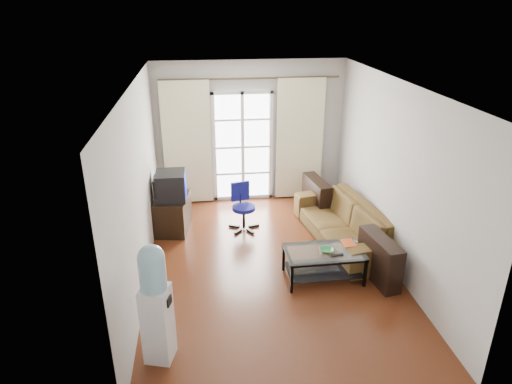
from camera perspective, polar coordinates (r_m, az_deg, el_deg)
floor at (r=6.98m, az=1.73°, el=-9.13°), size 5.20×5.20×0.00m
ceiling at (r=5.99m, az=2.05°, el=13.29°), size 5.20×5.20×0.00m
wall_back at (r=8.80m, az=-0.75°, el=7.49°), size 3.60×0.02×2.70m
wall_front at (r=4.11m, az=7.61°, el=-12.33°), size 3.60×0.02×2.70m
wall_left at (r=6.35m, az=-14.39°, el=0.43°), size 0.02×5.20×2.70m
wall_right at (r=6.86m, az=16.91°, el=1.86°), size 0.02×5.20×2.70m
french_door at (r=8.81m, az=-1.68°, el=5.64°), size 1.16×0.06×2.15m
curtain_rod at (r=8.48m, az=-0.71°, el=14.03°), size 3.30×0.04×0.04m
curtain_left at (r=8.68m, az=-8.60°, el=5.98°), size 0.90×0.07×2.35m
curtain_right at (r=8.88m, az=5.48°, el=6.53°), size 0.90×0.07×2.35m
radiator at (r=9.16m, az=4.33°, el=1.31°), size 0.64×0.12×0.64m
sofa at (r=7.60m, az=10.90°, el=-3.82°), size 2.54×1.56×0.66m
coffee_table at (r=6.60m, az=8.42°, el=-8.50°), size 1.11×0.65×0.45m
bowl at (r=6.50m, az=8.80°, el=-7.20°), size 0.31×0.31×0.05m
book at (r=6.72m, az=10.76°, el=-6.40°), size 0.20×0.26×0.02m
remote at (r=6.44m, az=10.14°, el=-7.78°), size 0.17×0.06×0.02m
tv_stand at (r=7.99m, az=-10.43°, el=-2.63°), size 0.66×0.89×0.60m
crt_tv at (r=7.71m, az=-10.74°, el=0.74°), size 0.53×0.52×0.48m
task_chair at (r=7.91m, az=-1.60°, el=-2.99°), size 0.67×0.67×0.82m
water_cooler at (r=5.09m, az=-12.45°, el=-13.25°), size 0.36×0.36×1.43m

